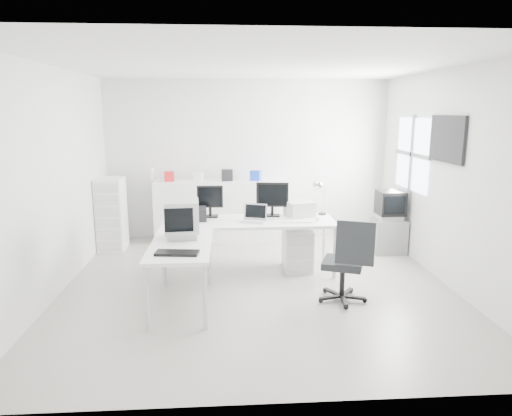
{
  "coord_description": "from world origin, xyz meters",
  "views": [
    {
      "loc": [
        -0.39,
        -5.67,
        2.25
      ],
      "look_at": [
        0.0,
        0.2,
        1.0
      ],
      "focal_mm": 32.0,
      "sensor_mm": 36.0,
      "label": 1
    }
  ],
  "objects": [
    {
      "name": "sideboard",
      "position": [
        -0.57,
        2.24,
        0.53
      ],
      "size": [
        2.13,
        0.53,
        1.06
      ],
      "primitive_type": "cube",
      "color": "white",
      "rests_on": "floor"
    },
    {
      "name": "main_desk",
      "position": [
        -0.07,
        0.55,
        0.38
      ],
      "size": [
        2.4,
        0.8,
        0.75
      ],
      "primitive_type": null,
      "color": "white",
      "rests_on": "floor"
    },
    {
      "name": "white_mouse",
      "position": [
        0.88,
        0.45,
        0.78
      ],
      "size": [
        0.06,
        0.06,
        0.06
      ],
      "primitive_type": "sphere",
      "color": "white",
      "rests_on": "main_desk"
    },
    {
      "name": "tv_cabinet",
      "position": [
        2.22,
        1.3,
        0.28
      ],
      "size": [
        0.51,
        0.41,
        0.55
      ],
      "primitive_type": "cube",
      "color": "slate",
      "rests_on": "floor"
    },
    {
      "name": "wall_picture",
      "position": [
        2.47,
        0.1,
        1.9
      ],
      "size": [
        0.04,
        0.9,
        0.6
      ],
      "primitive_type": null,
      "color": "black",
      "rests_on": "right_wall"
    },
    {
      "name": "crt_tv",
      "position": [
        2.22,
        1.3,
        0.78
      ],
      "size": [
        0.5,
        0.48,
        0.45
      ],
      "primitive_type": null,
      "color": "black",
      "rests_on": "tv_cabinet"
    },
    {
      "name": "clutter_box_c",
      "position": [
        -0.37,
        2.24,
        1.16
      ],
      "size": [
        0.2,
        0.18,
        0.2
      ],
      "primitive_type": "cube",
      "rotation": [
        0.0,
        0.0,
        0.01
      ],
      "color": "black",
      "rests_on": "sideboard"
    },
    {
      "name": "lcd_monitor_small",
      "position": [
        -0.62,
        0.8,
        0.98
      ],
      "size": [
        0.37,
        0.22,
        0.47
      ],
      "primitive_type": null,
      "rotation": [
        0.0,
        0.0,
        -0.02
      ],
      "color": "black",
      "rests_on": "main_desk"
    },
    {
      "name": "floor",
      "position": [
        0.0,
        0.0,
        0.0
      ],
      "size": [
        5.0,
        5.0,
        0.01
      ],
      "primitive_type": "cube",
      "color": "silver",
      "rests_on": "ground"
    },
    {
      "name": "inkjet_printer",
      "position": [
        -0.92,
        0.65,
        0.84
      ],
      "size": [
        0.52,
        0.42,
        0.17
      ],
      "primitive_type": "cube",
      "rotation": [
        0.0,
        0.0,
        0.08
      ],
      "color": "black",
      "rests_on": "main_desk"
    },
    {
      "name": "right_wall",
      "position": [
        2.5,
        0.0,
        1.4
      ],
      "size": [
        0.02,
        5.0,
        2.8
      ],
      "primitive_type": "cube",
      "color": "silver",
      "rests_on": "floor"
    },
    {
      "name": "desk_lamp",
      "position": [
        1.03,
        0.85,
        0.97
      ],
      "size": [
        0.16,
        0.16,
        0.44
      ],
      "primitive_type": null,
      "rotation": [
        0.0,
        0.0,
        0.09
      ],
      "color": "silver",
      "rests_on": "main_desk"
    },
    {
      "name": "office_chair",
      "position": [
        0.99,
        -0.55,
        0.52
      ],
      "size": [
        0.77,
        0.77,
        1.03
      ],
      "primitive_type": null,
      "rotation": [
        0.0,
        0.0,
        -0.37
      ],
      "color": "#25282A",
      "rests_on": "floor"
    },
    {
      "name": "drawer_pedestal",
      "position": [
        0.63,
        0.6,
        0.3
      ],
      "size": [
        0.4,
        0.5,
        0.6
      ],
      "primitive_type": "cube",
      "color": "white",
      "rests_on": "floor"
    },
    {
      "name": "side_desk",
      "position": [
        -0.92,
        -0.55,
        0.38
      ],
      "size": [
        0.7,
        1.4,
        0.75
      ],
      "primitive_type": null,
      "color": "white",
      "rests_on": "floor"
    },
    {
      "name": "white_keyboard",
      "position": [
        0.58,
        0.4,
        0.76
      ],
      "size": [
        0.43,
        0.14,
        0.02
      ],
      "primitive_type": "cube",
      "rotation": [
        0.0,
        0.0,
        -0.03
      ],
      "color": "white",
      "rests_on": "main_desk"
    },
    {
      "name": "back_wall",
      "position": [
        0.0,
        2.5,
        1.4
      ],
      "size": [
        5.0,
        0.02,
        2.8
      ],
      "primitive_type": "cube",
      "color": "silver",
      "rests_on": "floor"
    },
    {
      "name": "clutter_bottle",
      "position": [
        -1.67,
        2.28,
        1.17
      ],
      "size": [
        0.07,
        0.07,
        0.22
      ],
      "primitive_type": "cylinder",
      "color": "white",
      "rests_on": "sideboard"
    },
    {
      "name": "black_keyboard",
      "position": [
        -0.92,
        -0.95,
        0.77
      ],
      "size": [
        0.48,
        0.23,
        0.03
      ],
      "primitive_type": "cube",
      "rotation": [
        0.0,
        0.0,
        -0.11
      ],
      "color": "black",
      "rests_on": "side_desk"
    },
    {
      "name": "clutter_box_d",
      "position": [
        0.13,
        2.24,
        1.15
      ],
      "size": [
        0.21,
        0.2,
        0.17
      ],
      "primitive_type": "cube",
      "rotation": [
        0.0,
        0.0,
        -0.35
      ],
      "color": "blue",
      "rests_on": "sideboard"
    },
    {
      "name": "laser_printer",
      "position": [
        0.68,
        0.77,
        0.86
      ],
      "size": [
        0.46,
        0.42,
        0.22
      ],
      "primitive_type": "cube",
      "rotation": [
        0.0,
        0.0,
        0.3
      ],
      "color": "beige",
      "rests_on": "main_desk"
    },
    {
      "name": "clutter_box_a",
      "position": [
        -1.37,
        2.24,
        1.15
      ],
      "size": [
        0.18,
        0.16,
        0.17
      ],
      "primitive_type": "cube",
      "rotation": [
        0.0,
        0.0,
        0.1
      ],
      "color": "red",
      "rests_on": "sideboard"
    },
    {
      "name": "left_wall",
      "position": [
        -2.5,
        0.0,
        1.4
      ],
      "size": [
        0.02,
        5.0,
        2.8
      ],
      "primitive_type": "cube",
      "color": "silver",
      "rests_on": "floor"
    },
    {
      "name": "crt_monitor",
      "position": [
        -0.92,
        -0.3,
        0.99
      ],
      "size": [
        0.45,
        0.45,
        0.48
      ],
      "primitive_type": null,
      "rotation": [
        0.0,
        0.0,
        0.08
      ],
      "color": "#B7B7BA",
      "rests_on": "side_desk"
    },
    {
      "name": "lcd_monitor_large",
      "position": [
        0.28,
        0.8,
        0.99
      ],
      "size": [
        0.49,
        0.24,
        0.49
      ],
      "primitive_type": null,
      "rotation": [
        0.0,
        0.0,
        -0.12
      ],
      "color": "black",
      "rests_on": "main_desk"
    },
    {
      "name": "clutter_box_b",
      "position": [
        -0.87,
        2.24,
        1.14
      ],
      "size": [
        0.17,
        0.16,
        0.15
      ],
      "primitive_type": "cube",
      "rotation": [
        0.0,
        0.0,
        -0.24
      ],
      "color": "white",
      "rests_on": "sideboard"
    },
    {
      "name": "window",
      "position": [
        2.48,
        1.2,
        1.6
      ],
      "size": [
        0.02,
        1.2,
        1.1
      ],
      "primitive_type": null,
      "color": "white",
      "rests_on": "right_wall"
    },
    {
      "name": "filing_cabinet",
      "position": [
        -2.28,
        1.79,
        0.6
      ],
      "size": [
        0.42,
        0.5,
        1.19
      ],
      "primitive_type": "cube",
      "color": "white",
      "rests_on": "floor"
    },
    {
      "name": "ceiling",
      "position": [
        0.0,
        0.0,
        2.8
      ],
      "size": [
        5.0,
        5.0,
        0.01
      ],
      "primitive_type": "cube",
      "color": "white",
      "rests_on": "back_wall"
    },
    {
      "name": "laptop",
      "position": [
        -0.02,
        0.45,
        0.86
      ],
      "size": [
        0.43,
        0.44,
        0.23
      ],
      "primitive_type": null,
      "rotation": [
        0.0,
        0.0,
        -0.33
      ],
      "color": "#B7B7BA",
      "rests_on": "main_desk"
    }
  ]
}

